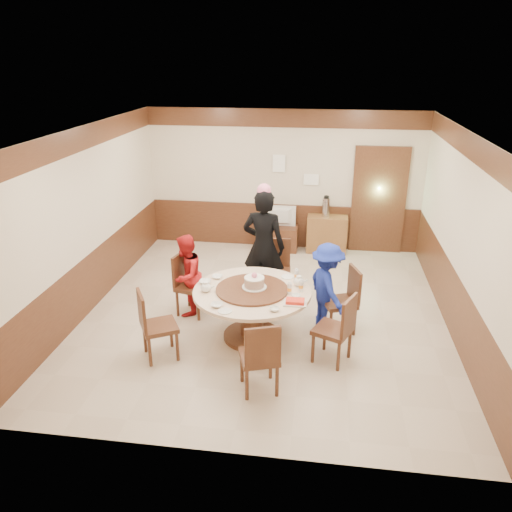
# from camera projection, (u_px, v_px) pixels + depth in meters

# --- Properties ---
(room) EXTENTS (6.00, 6.04, 2.84)m
(room) POSITION_uv_depth(u_px,v_px,m) (266.00, 248.00, 7.45)
(room) COLOR beige
(room) RESTS_ON ground
(banquet_table) EXTENTS (1.64, 1.64, 0.78)m
(banquet_table) POSITION_uv_depth(u_px,v_px,m) (252.00, 304.00, 6.96)
(banquet_table) COLOR #4A2717
(banquet_table) RESTS_ON ground
(chair_0) EXTENTS (0.57, 0.56, 0.97)m
(chair_0) POSITION_uv_depth(u_px,v_px,m) (340.00, 311.00, 7.24)
(chair_0) COLOR #4A2717
(chair_0) RESTS_ON ground
(chair_1) EXTENTS (0.47, 0.48, 0.97)m
(chair_1) POSITION_uv_depth(u_px,v_px,m) (277.00, 280.00, 8.24)
(chair_1) COLOR #4A2717
(chair_1) RESTS_ON ground
(chair_2) EXTENTS (0.54, 0.53, 0.97)m
(chair_2) POSITION_uv_depth(u_px,v_px,m) (192.00, 295.00, 7.73)
(chair_2) COLOR #4A2717
(chair_2) RESTS_ON ground
(chair_3) EXTENTS (0.60, 0.60, 0.97)m
(chair_3) POSITION_uv_depth(u_px,v_px,m) (159.00, 337.00, 6.60)
(chair_3) COLOR #4A2717
(chair_3) RESTS_ON ground
(chair_4) EXTENTS (0.56, 0.56, 0.97)m
(chair_4) POSITION_uv_depth(u_px,v_px,m) (259.00, 368.00, 5.94)
(chair_4) COLOR #4A2717
(chair_4) RESTS_ON ground
(chair_5) EXTENTS (0.59, 0.58, 0.97)m
(chair_5) POSITION_uv_depth(u_px,v_px,m) (333.00, 340.00, 6.51)
(chair_5) COLOR #4A2717
(chair_5) RESTS_ON ground
(person_standing) EXTENTS (0.74, 0.55, 1.87)m
(person_standing) POSITION_uv_depth(u_px,v_px,m) (264.00, 247.00, 7.91)
(person_standing) COLOR black
(person_standing) RESTS_ON ground
(person_red) EXTENTS (0.56, 0.67, 1.28)m
(person_red) POSITION_uv_depth(u_px,v_px,m) (186.00, 275.00, 7.61)
(person_red) COLOR red
(person_red) RESTS_ON ground
(person_blue) EXTENTS (0.82, 0.98, 1.32)m
(person_blue) POSITION_uv_depth(u_px,v_px,m) (327.00, 287.00, 7.19)
(person_blue) COLOR navy
(person_blue) RESTS_ON ground
(birthday_cake) EXTENTS (0.34, 0.34, 0.22)m
(birthday_cake) POSITION_uv_depth(u_px,v_px,m) (254.00, 282.00, 6.87)
(birthday_cake) COLOR white
(birthday_cake) RESTS_ON banquet_table
(teapot_left) EXTENTS (0.17, 0.15, 0.13)m
(teapot_left) POSITION_uv_depth(u_px,v_px,m) (206.00, 288.00, 6.82)
(teapot_left) COLOR white
(teapot_left) RESTS_ON banquet_table
(teapot_right) EXTENTS (0.17, 0.15, 0.13)m
(teapot_right) POSITION_uv_depth(u_px,v_px,m) (299.00, 282.00, 7.00)
(teapot_right) COLOR white
(teapot_right) RESTS_ON banquet_table
(bowl_0) EXTENTS (0.15, 0.15, 0.04)m
(bowl_0) POSITION_uv_depth(u_px,v_px,m) (217.00, 277.00, 7.25)
(bowl_0) COLOR white
(bowl_0) RESTS_ON banquet_table
(bowl_1) EXTENTS (0.13, 0.13, 0.04)m
(bowl_1) POSITION_uv_depth(u_px,v_px,m) (275.00, 309.00, 6.33)
(bowl_1) COLOR white
(bowl_1) RESTS_ON banquet_table
(bowl_2) EXTENTS (0.16, 0.16, 0.04)m
(bowl_2) POSITION_uv_depth(u_px,v_px,m) (217.00, 305.00, 6.44)
(bowl_2) COLOR white
(bowl_2) RESTS_ON banquet_table
(bowl_3) EXTENTS (0.13, 0.13, 0.04)m
(bowl_3) POSITION_uv_depth(u_px,v_px,m) (296.00, 296.00, 6.67)
(bowl_3) COLOR white
(bowl_3) RESTS_ON banquet_table
(bowl_4) EXTENTS (0.17, 0.17, 0.04)m
(bowl_4) POSITION_uv_depth(u_px,v_px,m) (205.00, 282.00, 7.09)
(bowl_4) COLOR white
(bowl_4) RESTS_ON banquet_table
(saucer_near) EXTENTS (0.18, 0.18, 0.01)m
(saucer_near) POSITION_uv_depth(u_px,v_px,m) (225.00, 311.00, 6.31)
(saucer_near) COLOR white
(saucer_near) RESTS_ON banquet_table
(saucer_far) EXTENTS (0.18, 0.18, 0.01)m
(saucer_far) POSITION_uv_depth(u_px,v_px,m) (287.00, 277.00, 7.28)
(saucer_far) COLOR white
(saucer_far) RESTS_ON banquet_table
(shrimp_platter) EXTENTS (0.30, 0.20, 0.06)m
(shrimp_platter) POSITION_uv_depth(u_px,v_px,m) (295.00, 302.00, 6.50)
(shrimp_platter) COLOR white
(shrimp_platter) RESTS_ON banquet_table
(bottle_0) EXTENTS (0.06, 0.06, 0.16)m
(bottle_0) POSITION_uv_depth(u_px,v_px,m) (289.00, 289.00, 6.75)
(bottle_0) COLOR white
(bottle_0) RESTS_ON banquet_table
(bottle_1) EXTENTS (0.06, 0.06, 0.16)m
(bottle_1) POSITION_uv_depth(u_px,v_px,m) (301.00, 286.00, 6.83)
(bottle_1) COLOR white
(bottle_1) RESTS_ON banquet_table
(bottle_2) EXTENTS (0.06, 0.06, 0.16)m
(bottle_2) POSITION_uv_depth(u_px,v_px,m) (296.00, 275.00, 7.16)
(bottle_2) COLOR white
(bottle_2) RESTS_ON banquet_table
(tv_stand) EXTENTS (0.85, 0.45, 0.50)m
(tv_stand) POSITION_uv_depth(u_px,v_px,m) (277.00, 238.00, 10.28)
(tv_stand) COLOR #4A2717
(tv_stand) RESTS_ON ground
(television) EXTENTS (0.74, 0.10, 0.42)m
(television) POSITION_uv_depth(u_px,v_px,m) (277.00, 217.00, 10.11)
(television) COLOR #959598
(television) RESTS_ON tv_stand
(side_cabinet) EXTENTS (0.80, 0.40, 0.75)m
(side_cabinet) POSITION_uv_depth(u_px,v_px,m) (327.00, 234.00, 10.13)
(side_cabinet) COLOR brown
(side_cabinet) RESTS_ON ground
(thermos) EXTENTS (0.15, 0.15, 0.38)m
(thermos) POSITION_uv_depth(u_px,v_px,m) (326.00, 207.00, 9.92)
(thermos) COLOR silver
(thermos) RESTS_ON side_cabinet
(notice_left) EXTENTS (0.25, 0.00, 0.35)m
(notice_left) POSITION_uv_depth(u_px,v_px,m) (279.00, 164.00, 9.90)
(notice_left) COLOR white
(notice_left) RESTS_ON room
(notice_right) EXTENTS (0.30, 0.00, 0.22)m
(notice_right) POSITION_uv_depth(u_px,v_px,m) (311.00, 179.00, 9.93)
(notice_right) COLOR white
(notice_right) RESTS_ON room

